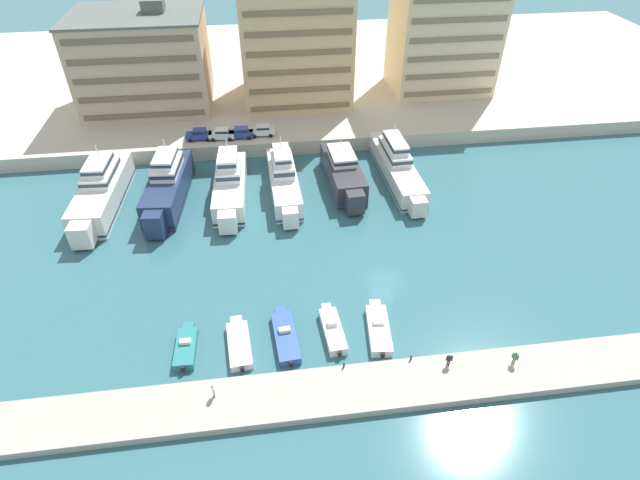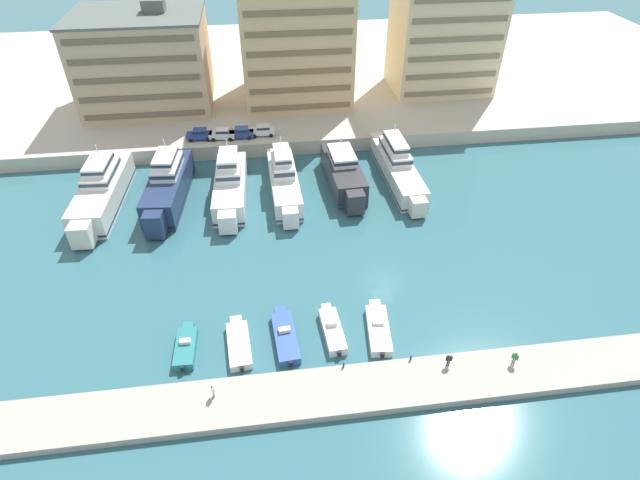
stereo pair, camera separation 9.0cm
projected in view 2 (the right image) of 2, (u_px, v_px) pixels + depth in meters
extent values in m
plane|color=#336670|center=(384.00, 280.00, 58.03)|extent=(400.00, 400.00, 0.00)
cube|color=beige|center=(315.00, 71.00, 109.06)|extent=(180.00, 70.00, 2.35)
cube|color=#A8A399|center=(420.00, 383.00, 46.44)|extent=(120.00, 5.24, 0.82)
cube|color=silver|center=(103.00, 193.00, 69.47)|extent=(5.74, 17.29, 3.54)
cube|color=silver|center=(82.00, 234.00, 61.90)|extent=(2.75, 2.53, 3.01)
cube|color=#192347|center=(105.00, 200.00, 70.18)|extent=(5.80, 17.46, 0.24)
cube|color=white|center=(101.00, 173.00, 68.95)|extent=(4.12, 7.36, 1.39)
cube|color=#233342|center=(101.00, 172.00, 68.86)|extent=(4.17, 7.44, 0.50)
cube|color=white|center=(98.00, 165.00, 68.14)|extent=(3.22, 5.74, 1.23)
cube|color=#233342|center=(98.00, 164.00, 68.06)|extent=(3.26, 5.80, 0.44)
cylinder|color=silver|center=(97.00, 151.00, 68.04)|extent=(0.16, 0.16, 1.80)
cube|color=silver|center=(120.00, 166.00, 77.00)|extent=(4.09, 1.13, 0.20)
cube|color=navy|center=(169.00, 188.00, 70.26)|extent=(5.83, 16.07, 3.90)
cube|color=navy|center=(155.00, 224.00, 63.26)|extent=(2.60, 2.40, 3.32)
cube|color=black|center=(171.00, 195.00, 71.05)|extent=(5.89, 16.23, 0.24)
cube|color=white|center=(167.00, 167.00, 69.53)|extent=(4.01, 6.90, 1.47)
cube|color=#233342|center=(167.00, 166.00, 69.44)|extent=(4.06, 6.97, 0.53)
cube|color=white|center=(165.00, 158.00, 68.71)|extent=(3.13, 5.38, 1.17)
cube|color=#233342|center=(165.00, 158.00, 68.64)|extent=(3.17, 5.43, 0.42)
cylinder|color=silver|center=(165.00, 145.00, 68.57)|extent=(0.16, 0.16, 1.80)
cube|color=navy|center=(181.00, 164.00, 77.33)|extent=(3.78, 1.25, 0.20)
cube|color=white|center=(231.00, 187.00, 71.11)|extent=(4.71, 15.34, 3.10)
cube|color=white|center=(228.00, 222.00, 64.37)|extent=(2.39, 2.18, 2.64)
cube|color=#192347|center=(231.00, 193.00, 71.73)|extent=(4.76, 15.50, 0.24)
cube|color=white|center=(229.00, 169.00, 70.54)|extent=(3.50, 6.49, 1.61)
cube|color=#233342|center=(229.00, 168.00, 70.44)|extent=(3.54, 6.56, 0.58)
cube|color=white|center=(228.00, 159.00, 69.58)|extent=(2.73, 5.06, 1.50)
cube|color=#233342|center=(228.00, 158.00, 69.49)|extent=(2.76, 5.12, 0.54)
cylinder|color=silver|center=(227.00, 145.00, 69.31)|extent=(0.16, 0.16, 1.80)
cube|color=white|center=(233.00, 163.00, 77.84)|extent=(3.61, 1.02, 0.20)
cube|color=white|center=(284.00, 183.00, 72.13)|extent=(4.11, 16.04, 2.96)
cube|color=white|center=(290.00, 218.00, 65.23)|extent=(2.10, 1.92, 2.51)
cube|color=#334C7F|center=(284.00, 189.00, 72.72)|extent=(4.15, 16.20, 0.24)
cube|color=white|center=(283.00, 164.00, 71.59)|extent=(3.07, 6.77, 1.80)
cube|color=#233342|center=(282.00, 163.00, 71.47)|extent=(3.11, 6.84, 0.65)
cube|color=white|center=(282.00, 155.00, 70.64)|extent=(2.40, 5.28, 1.26)
cube|color=#233342|center=(282.00, 154.00, 70.56)|extent=(2.43, 5.33, 0.45)
cylinder|color=silver|center=(281.00, 142.00, 70.47)|extent=(0.16, 0.16, 1.80)
cube|color=white|center=(279.00, 159.00, 79.08)|extent=(3.20, 0.97, 0.20)
cube|color=#333338|center=(343.00, 174.00, 73.66)|extent=(4.95, 13.79, 3.52)
cube|color=#333338|center=(355.00, 202.00, 67.59)|extent=(2.48, 2.28, 2.99)
cube|color=#334C7F|center=(343.00, 180.00, 74.37)|extent=(5.00, 13.92, 0.24)
cube|color=white|center=(342.00, 156.00, 72.95)|extent=(3.64, 5.86, 1.34)
cube|color=#233342|center=(342.00, 155.00, 72.87)|extent=(3.69, 5.92, 0.48)
cylinder|color=silver|center=(341.00, 143.00, 72.64)|extent=(0.16, 0.16, 1.80)
cube|color=#333338|center=(333.00, 155.00, 79.76)|extent=(3.73, 1.07, 0.20)
cube|color=silver|center=(396.00, 169.00, 75.43)|extent=(4.43, 19.30, 2.89)
cube|color=silver|center=(418.00, 207.00, 67.26)|extent=(2.19, 2.00, 2.45)
cube|color=#334C7F|center=(396.00, 174.00, 76.01)|extent=(4.47, 19.49, 0.24)
cube|color=white|center=(395.00, 151.00, 75.21)|extent=(3.26, 8.15, 1.44)
cube|color=#233342|center=(395.00, 150.00, 75.12)|extent=(3.30, 8.23, 0.52)
cube|color=white|center=(396.00, 143.00, 74.35)|extent=(2.54, 6.35, 1.32)
cube|color=#233342|center=(396.00, 142.00, 74.27)|extent=(2.57, 6.42, 0.47)
cylinder|color=silver|center=(395.00, 130.00, 74.33)|extent=(0.16, 0.16, 1.80)
cube|color=silver|center=(380.00, 142.00, 83.63)|extent=(3.32, 0.99, 0.20)
cube|color=teal|center=(186.00, 348.00, 49.54)|extent=(2.11, 4.88, 0.93)
cube|color=teal|center=(189.00, 327.00, 51.73)|extent=(1.11, 0.92, 0.79)
cube|color=silver|center=(185.00, 341.00, 49.41)|extent=(1.10, 0.63, 0.38)
cube|color=#283847|center=(185.00, 339.00, 49.60)|extent=(0.98, 0.11, 0.23)
cube|color=black|center=(182.00, 369.00, 47.42)|extent=(0.37, 0.29, 0.60)
cube|color=white|center=(239.00, 345.00, 49.90)|extent=(2.66, 5.92, 0.84)
cube|color=white|center=(236.00, 321.00, 52.44)|extent=(1.28, 1.08, 0.71)
cube|color=black|center=(242.00, 369.00, 47.46)|extent=(0.38, 0.31, 0.60)
cube|color=#33569E|center=(285.00, 338.00, 50.68)|extent=(2.63, 6.68, 0.86)
cube|color=#33569E|center=(280.00, 312.00, 53.52)|extent=(1.25, 1.05, 0.73)
cube|color=silver|center=(284.00, 330.00, 50.66)|extent=(1.22, 0.69, 0.40)
cube|color=#283847|center=(284.00, 327.00, 50.84)|extent=(1.08, 0.16, 0.24)
cube|color=black|center=(291.00, 364.00, 47.93)|extent=(0.38, 0.31, 0.60)
cube|color=white|center=(333.00, 331.00, 51.26)|extent=(2.21, 5.90, 0.99)
cube|color=white|center=(326.00, 309.00, 53.78)|extent=(1.07, 0.89, 0.84)
cube|color=silver|center=(332.00, 323.00, 51.13)|extent=(1.05, 0.66, 0.52)
cube|color=#283847|center=(331.00, 321.00, 51.30)|extent=(0.93, 0.14, 0.31)
cube|color=black|center=(339.00, 354.00, 48.79)|extent=(0.38, 0.30, 0.60)
cube|color=white|center=(378.00, 330.00, 51.42)|extent=(2.82, 6.52, 0.92)
cube|color=white|center=(375.00, 305.00, 54.25)|extent=(1.28, 1.09, 0.78)
cube|color=silver|center=(378.00, 323.00, 51.40)|extent=(1.24, 0.72, 0.37)
cube|color=#283847|center=(378.00, 320.00, 51.58)|extent=(1.08, 0.20, 0.22)
cube|color=black|center=(382.00, 355.00, 48.70)|extent=(0.39, 0.32, 0.60)
cube|color=#28428E|center=(199.00, 135.00, 80.55)|extent=(4.16, 1.85, 0.80)
cube|color=#28428E|center=(200.00, 131.00, 80.10)|extent=(2.16, 1.64, 0.68)
cube|color=#1E2833|center=(200.00, 131.00, 80.10)|extent=(2.12, 1.65, 0.37)
cylinder|color=black|center=(191.00, 140.00, 80.03)|extent=(0.65, 0.24, 0.64)
cylinder|color=black|center=(192.00, 136.00, 81.36)|extent=(0.65, 0.24, 0.64)
cylinder|color=black|center=(208.00, 140.00, 80.23)|extent=(0.65, 0.24, 0.64)
cylinder|color=black|center=(209.00, 135.00, 81.56)|extent=(0.65, 0.24, 0.64)
cube|color=white|center=(222.00, 135.00, 80.67)|extent=(4.22, 2.02, 0.80)
cube|color=white|center=(222.00, 131.00, 80.22)|extent=(2.22, 1.72, 0.68)
cube|color=#1E2833|center=(222.00, 131.00, 80.22)|extent=(2.18, 1.73, 0.37)
cylinder|color=black|center=(213.00, 140.00, 80.20)|extent=(0.66, 0.27, 0.64)
cylinder|color=black|center=(215.00, 135.00, 81.53)|extent=(0.66, 0.27, 0.64)
cylinder|color=black|center=(230.00, 139.00, 80.30)|extent=(0.66, 0.27, 0.64)
cylinder|color=black|center=(231.00, 135.00, 81.64)|extent=(0.66, 0.27, 0.64)
cube|color=#28428E|center=(241.00, 134.00, 81.01)|extent=(4.20, 1.96, 0.80)
cube|color=#28428E|center=(241.00, 130.00, 80.56)|extent=(2.20, 1.69, 0.68)
cube|color=#1E2833|center=(241.00, 130.00, 80.56)|extent=(2.16, 1.71, 0.37)
cylinder|color=black|center=(232.00, 139.00, 80.52)|extent=(0.65, 0.26, 0.64)
cylinder|color=black|center=(233.00, 134.00, 81.85)|extent=(0.65, 0.26, 0.64)
cylinder|color=black|center=(249.00, 138.00, 80.66)|extent=(0.65, 0.26, 0.64)
cylinder|color=black|center=(250.00, 133.00, 81.99)|extent=(0.65, 0.26, 0.64)
cube|color=white|center=(262.00, 131.00, 81.69)|extent=(4.13, 1.78, 0.80)
cube|color=white|center=(263.00, 127.00, 81.25)|extent=(2.13, 1.60, 0.68)
cube|color=#1E2833|center=(263.00, 127.00, 81.25)|extent=(2.09, 1.61, 0.37)
cylinder|color=black|center=(254.00, 136.00, 81.16)|extent=(0.64, 0.23, 0.64)
cylinder|color=black|center=(254.00, 132.00, 82.48)|extent=(0.64, 0.23, 0.64)
cylinder|color=black|center=(271.00, 136.00, 81.39)|extent=(0.64, 0.23, 0.64)
cylinder|color=black|center=(271.00, 131.00, 82.72)|extent=(0.64, 0.23, 0.64)
cube|color=#C6AD89|center=(145.00, 61.00, 87.86)|extent=(21.70, 17.60, 15.38)
cube|color=#6D5F4B|center=(145.00, 115.00, 84.73)|extent=(19.97, 0.24, 0.90)
cube|color=#6D5F4B|center=(141.00, 98.00, 82.83)|extent=(19.97, 0.24, 0.90)
cube|color=#6D5F4B|center=(137.00, 80.00, 80.93)|extent=(19.97, 0.24, 0.90)
cube|color=#6D5F4B|center=(133.00, 60.00, 79.02)|extent=(19.97, 0.24, 0.90)
cube|color=#6D5F4B|center=(128.00, 40.00, 77.12)|extent=(19.97, 0.24, 0.90)
cube|color=#56605B|center=(135.00, 14.00, 82.98)|extent=(22.14, 17.95, 0.40)
cube|color=#56605B|center=(153.00, 5.00, 82.57)|extent=(3.60, 3.20, 2.00)
cube|color=#E0BC84|center=(295.00, 28.00, 87.40)|extent=(18.92, 17.04, 24.77)
cube|color=#7B6748|center=(301.00, 107.00, 87.39)|extent=(17.41, 0.24, 0.90)
cube|color=#7B6748|center=(301.00, 90.00, 85.47)|extent=(17.41, 0.24, 0.90)
cube|color=#7B6748|center=(300.00, 72.00, 83.56)|extent=(17.41, 0.24, 0.90)
cube|color=#7B6748|center=(300.00, 53.00, 81.64)|extent=(17.41, 0.24, 0.90)
cube|color=#7B6748|center=(299.00, 33.00, 79.73)|extent=(17.41, 0.24, 0.90)
cube|color=#7B6748|center=(299.00, 13.00, 77.81)|extent=(17.41, 0.24, 0.90)
cube|color=beige|center=(446.00, 19.00, 90.60)|extent=(18.31, 12.98, 25.48)
cube|color=#7E7359|center=(449.00, 93.00, 92.36)|extent=(16.84, 0.24, 0.90)
cube|color=#7E7359|center=(451.00, 76.00, 90.39)|extent=(16.84, 0.24, 0.90)
cube|color=#7E7359|center=(454.00, 58.00, 88.42)|extent=(16.84, 0.24, 0.90)
cube|color=#7E7359|center=(457.00, 39.00, 86.45)|extent=(16.84, 0.24, 0.90)
cube|color=#7E7359|center=(461.00, 20.00, 84.48)|extent=(16.84, 0.24, 0.90)
cube|color=#7E7359|center=(464.00, 0.00, 82.51)|extent=(16.84, 0.24, 0.90)
cylinder|color=#7A6B56|center=(514.00, 362.00, 47.34)|extent=(0.13, 0.13, 0.80)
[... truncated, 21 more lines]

